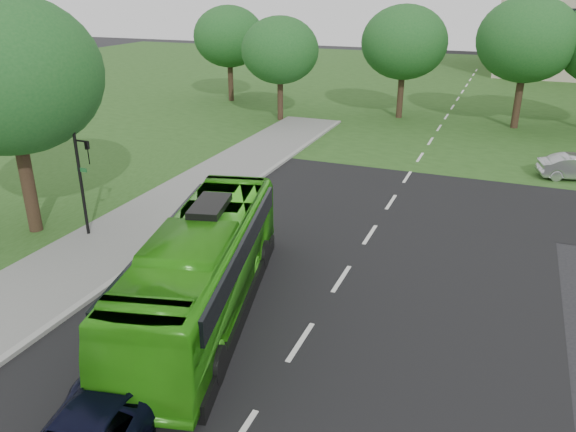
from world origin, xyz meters
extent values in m
plane|color=black|center=(0.00, 0.00, 0.00)|extent=(160.00, 160.00, 0.00)
cube|color=black|center=(0.00, 20.00, 0.01)|extent=(14.00, 120.00, 0.01)
cube|color=black|center=(0.00, 14.00, 0.01)|extent=(80.00, 12.00, 0.01)
cube|color=silver|center=(0.00, 15.00, 0.02)|extent=(0.15, 90.00, 0.01)
cube|color=gray|center=(-7.10, -5.00, 0.07)|extent=(0.25, 60.00, 0.15)
cube|color=#274C19|center=(0.00, 45.00, 0.01)|extent=(120.00, 60.00, 0.01)
cylinder|color=black|center=(-11.54, 24.27, 1.42)|extent=(0.43, 0.43, 2.83)
ellipsoid|color=#1B511F|center=(-11.54, 24.27, 5.08)|extent=(5.62, 5.62, 4.78)
cylinder|color=black|center=(-3.37, 28.35, 1.53)|extent=(0.46, 0.46, 3.05)
ellipsoid|color=#1B511F|center=(-3.37, 28.35, 5.57)|extent=(6.28, 6.28, 5.34)
cylinder|color=black|center=(4.94, 28.05, 1.68)|extent=(0.51, 0.51, 3.36)
ellipsoid|color=#1B511F|center=(4.94, 28.05, 6.04)|extent=(6.68, 6.68, 5.68)
cylinder|color=black|center=(-18.50, 29.74, 1.52)|extent=(0.46, 0.46, 3.04)
ellipsoid|color=#1B511F|center=(-18.50, 29.74, 5.43)|extent=(5.96, 5.96, 5.07)
cylinder|color=black|center=(-12.95, 1.33, 1.76)|extent=(0.53, 0.53, 3.52)
ellipsoid|color=#1B511F|center=(-12.95, 1.33, 6.31)|extent=(6.99, 6.99, 5.94)
imported|color=green|center=(-3.33, -1.53, 1.49)|extent=(4.98, 11.02, 2.99)
cylinder|color=black|center=(-10.50, 1.63, 2.21)|extent=(0.12, 0.12, 4.43)
cylinder|color=black|center=(-10.19, 1.63, 3.98)|extent=(0.62, 0.07, 0.07)
imported|color=black|center=(-9.97, 1.63, 3.54)|extent=(0.17, 0.20, 0.89)
cube|color=#195926|center=(-10.37, 1.63, 2.83)|extent=(0.44, 0.04, 0.16)
camera|label=1|loc=(4.64, -14.53, 9.35)|focal=35.00mm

